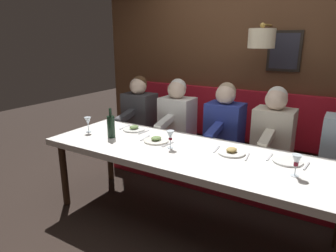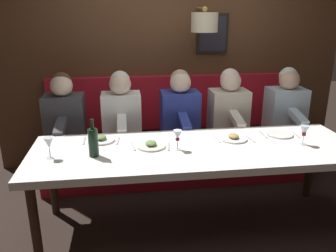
% 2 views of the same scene
% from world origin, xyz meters
% --- Properties ---
extents(ground_plane, '(12.00, 12.00, 0.00)m').
position_xyz_m(ground_plane, '(0.00, 0.00, 0.00)').
color(ground_plane, black).
extents(dining_table, '(0.90, 2.71, 0.74)m').
position_xyz_m(dining_table, '(0.00, 0.00, 0.68)').
color(dining_table, silver).
rests_on(dining_table, ground_plane).
extents(banquette_bench, '(0.52, 2.91, 0.45)m').
position_xyz_m(banquette_bench, '(0.89, 0.00, 0.23)').
color(banquette_bench, red).
rests_on(banquette_bench, ground_plane).
extents(back_wall_panel, '(0.59, 4.11, 2.90)m').
position_xyz_m(back_wall_panel, '(1.46, -0.01, 1.36)').
color(back_wall_panel, '#51331E').
rests_on(back_wall_panel, ground_plane).
extents(diner_near, '(0.60, 0.40, 0.79)m').
position_xyz_m(diner_near, '(0.88, -0.55, 0.82)').
color(diner_near, beige).
rests_on(diner_near, banquette_bench).
extents(diner_middle, '(0.60, 0.40, 0.79)m').
position_xyz_m(diner_middle, '(0.88, -0.01, 0.82)').
color(diner_middle, '#283893').
rests_on(diner_middle, banquette_bench).
extents(diner_far, '(0.60, 0.40, 0.79)m').
position_xyz_m(diner_far, '(0.88, 0.61, 0.82)').
color(diner_far, white).
rests_on(diner_far, banquette_bench).
extents(diner_farthest, '(0.60, 0.40, 0.79)m').
position_xyz_m(diner_farthest, '(0.88, 1.18, 0.82)').
color(diner_farthest, '#3D3D42').
rests_on(diner_farthest, banquette_bench).
extents(place_setting_0, '(0.24, 0.31, 0.05)m').
position_xyz_m(place_setting_0, '(0.26, 0.79, 0.75)').
color(place_setting_0, silver).
rests_on(place_setting_0, dining_table).
extents(place_setting_1, '(0.24, 0.31, 0.01)m').
position_xyz_m(place_setting_1, '(0.20, -0.81, 0.75)').
color(place_setting_1, silver).
rests_on(place_setting_1, dining_table).
extents(place_setting_2, '(0.24, 0.33, 0.05)m').
position_xyz_m(place_setting_2, '(0.14, -0.36, 0.75)').
color(place_setting_2, white).
rests_on(place_setting_2, dining_table).
extents(place_setting_3, '(0.24, 0.33, 0.05)m').
position_xyz_m(place_setting_3, '(0.06, 0.37, 0.75)').
color(place_setting_3, silver).
rests_on(place_setting_3, dining_table).
extents(wine_glass_1, '(0.07, 0.07, 0.16)m').
position_xyz_m(wine_glass_1, '(-0.05, -0.91, 0.86)').
color(wine_glass_1, silver).
rests_on(wine_glass_1, dining_table).
extents(wine_glass_2, '(0.07, 0.07, 0.16)m').
position_xyz_m(wine_glass_2, '(-0.06, 1.16, 0.86)').
color(wine_glass_2, silver).
rests_on(wine_glass_2, dining_table).
extents(wine_glass_3, '(0.07, 0.07, 0.16)m').
position_xyz_m(wine_glass_3, '(-0.02, 0.16, 0.86)').
color(wine_glass_3, silver).
rests_on(wine_glass_3, dining_table).
extents(wine_bottle, '(0.08, 0.08, 0.30)m').
position_xyz_m(wine_bottle, '(-0.07, 0.82, 0.86)').
color(wine_bottle, black).
rests_on(wine_bottle, dining_table).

